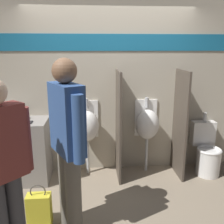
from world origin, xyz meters
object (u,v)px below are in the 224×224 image
object	(u,v)px
cell_phone	(30,122)
person_in_vest	(2,167)
urinal_far	(147,124)
sink_basin	(12,116)
urinal_near_counter	(87,126)
shopping_bag	(39,209)
person_with_lanyard	(68,141)
toilet	(207,153)

from	to	relation	value
cell_phone	person_in_vest	distance (m)	1.36
person_in_vest	urinal_far	bearing A→B (deg)	-0.98
sink_basin	urinal_near_counter	xyz separation A→B (m)	(1.06, 0.08, -0.21)
urinal_far	shopping_bag	xyz separation A→B (m)	(-1.45, -1.17, -0.58)
sink_basin	shopping_bag	xyz separation A→B (m)	(0.54, -1.09, -0.79)
person_with_lanyard	sink_basin	bearing A→B (deg)	9.75
urinal_near_counter	person_with_lanyard	bearing A→B (deg)	-97.88
person_in_vest	shopping_bag	size ratio (longest dim) A/B	3.41
urinal_near_counter	person_with_lanyard	size ratio (longest dim) A/B	0.64
urinal_near_counter	urinal_far	xyz separation A→B (m)	(0.93, 0.00, 0.00)
cell_phone	urinal_near_counter	distance (m)	0.83
urinal_far	person_in_vest	size ratio (longest dim) A/B	0.70
shopping_bag	cell_phone	bearing A→B (deg)	105.63
sink_basin	shopping_bag	bearing A→B (deg)	-63.88
urinal_far	toilet	distance (m)	1.04
sink_basin	shopping_bag	distance (m)	1.45
sink_basin	toilet	xyz separation A→B (m)	(2.92, -0.06, -0.65)
urinal_near_counter	shopping_bag	distance (m)	1.41
cell_phone	person_with_lanyard	bearing A→B (deg)	-58.29
urinal_far	person_with_lanyard	bearing A→B (deg)	-131.73
person_with_lanyard	toilet	bearing A→B (deg)	-89.48
urinal_far	shopping_bag	distance (m)	1.95
shopping_bag	sink_basin	bearing A→B (deg)	116.12
sink_basin	toilet	size ratio (longest dim) A/B	0.35
cell_phone	toilet	world-z (taller)	toilet
shopping_bag	toilet	bearing A→B (deg)	23.38
cell_phone	sink_basin	bearing A→B (deg)	149.03
sink_basin	urinal_near_counter	size ratio (longest dim) A/B	0.28
cell_phone	urinal_far	size ratio (longest dim) A/B	0.12
sink_basin	cell_phone	distance (m)	0.33
urinal_far	person_with_lanyard	distance (m)	1.67
urinal_near_counter	toilet	bearing A→B (deg)	-4.31
urinal_far	shopping_bag	size ratio (longest dim) A/B	2.37
sink_basin	urinal_near_counter	world-z (taller)	same
person_with_lanyard	person_in_vest	bearing A→B (deg)	97.14
cell_phone	person_in_vest	bearing A→B (deg)	-86.59
toilet	sink_basin	bearing A→B (deg)	178.78
shopping_bag	urinal_near_counter	bearing A→B (deg)	65.90
urinal_near_counter	person_in_vest	bearing A→B (deg)	-113.61
urinal_near_counter	urinal_far	bearing A→B (deg)	0.00
sink_basin	person_with_lanyard	xyz separation A→B (m)	(0.89, -1.16, 0.03)
toilet	person_with_lanyard	size ratio (longest dim) A/B	0.51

